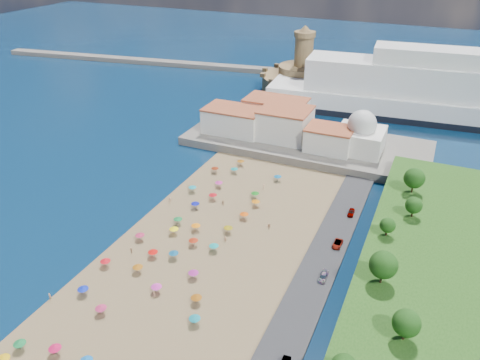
% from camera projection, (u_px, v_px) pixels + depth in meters
% --- Properties ---
extents(ground, '(700.00, 700.00, 0.00)m').
position_uv_depth(ground, '(187.00, 246.00, 121.85)').
color(ground, '#071938').
rests_on(ground, ground).
extents(terrace, '(90.00, 36.00, 3.00)m').
position_uv_depth(terrace, '(306.00, 143.00, 176.29)').
color(terrace, '#59544C').
rests_on(terrace, ground).
extents(jetty, '(18.00, 70.00, 2.40)m').
position_uv_depth(jetty, '(282.00, 107.00, 212.42)').
color(jetty, '#59544C').
rests_on(jetty, ground).
extents(breakwater, '(199.03, 34.77, 2.60)m').
position_uv_depth(breakwater, '(154.00, 62.00, 283.49)').
color(breakwater, '#59544C').
rests_on(breakwater, ground).
extents(waterfront_buildings, '(57.00, 29.00, 11.00)m').
position_uv_depth(waterfront_buildings, '(275.00, 121.00, 178.42)').
color(waterfront_buildings, silver).
rests_on(waterfront_buildings, terrace).
extents(domed_building, '(16.00, 16.00, 15.00)m').
position_uv_depth(domed_building, '(361.00, 135.00, 164.00)').
color(domed_building, silver).
rests_on(domed_building, terrace).
extents(fortress, '(40.00, 40.00, 32.40)m').
position_uv_depth(fortress, '(302.00, 78.00, 233.94)').
color(fortress, olive).
rests_on(fortress, ground).
extents(cruise_ship, '(168.24, 38.94, 36.46)m').
position_uv_depth(cruise_ship, '(465.00, 97.00, 195.13)').
color(cruise_ship, black).
rests_on(cruise_ship, ground).
extents(beach_parasols, '(31.44, 115.03, 2.20)m').
position_uv_depth(beach_parasols, '(155.00, 266.00, 111.01)').
color(beach_parasols, gray).
rests_on(beach_parasols, beach).
extents(beachgoers, '(35.55, 94.23, 1.89)m').
position_uv_depth(beachgoers, '(167.00, 257.00, 115.87)').
color(beachgoers, tan).
rests_on(beachgoers, beach).
extents(parked_cars, '(2.23, 77.69, 1.41)m').
position_uv_depth(parked_cars, '(321.00, 282.00, 107.37)').
color(parked_cars, gray).
rests_on(parked_cars, promenade).
extents(hillside_trees, '(14.42, 103.69, 7.74)m').
position_uv_depth(hillside_trees, '(387.00, 275.00, 96.17)').
color(hillside_trees, '#382314').
rests_on(hillside_trees, hillside).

